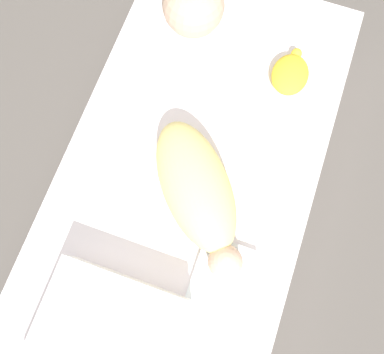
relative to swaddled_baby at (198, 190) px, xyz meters
The scene contains 6 objects.
ground_plane 0.29m from the swaddled_baby, 38.39° to the left, with size 12.00×12.00×0.00m, color #514C47.
bed_mattress 0.19m from the swaddled_baby, 38.39° to the left, with size 1.55×0.81×0.20m.
burp_cloth 0.26m from the swaddled_baby, 144.29° to the right, with size 0.20×0.16×0.02m.
swaddled_baby is the anchor object (origin of this frame).
pillow 0.49m from the swaddled_baby, 167.96° to the left, with size 0.36×0.38×0.12m.
turtle_plush 0.52m from the swaddled_baby, 18.05° to the right, with size 0.18×0.12×0.06m.
Camera 1 is at (-0.30, -0.11, 1.37)m, focal length 35.00 mm.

